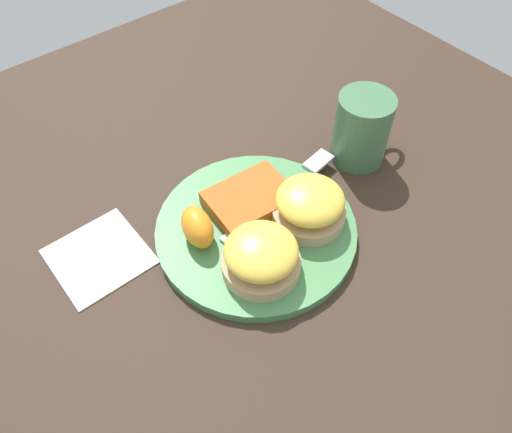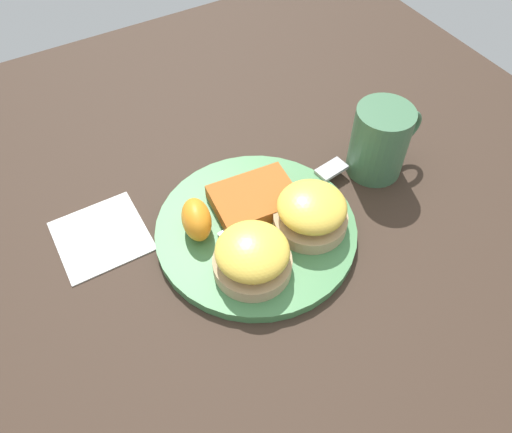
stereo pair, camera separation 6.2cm
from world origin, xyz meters
TOP-DOWN VIEW (x-y plane):
  - ground_plane at (0.00, 0.00)m, footprint 1.10×1.10m
  - plate at (0.00, 0.00)m, footprint 0.26×0.26m
  - sandwich_benedict_left at (-0.04, -0.05)m, footprint 0.09×0.09m
  - sandwich_benedict_right at (0.06, -0.03)m, footprint 0.09×0.09m
  - hashbrown_patty at (0.02, 0.03)m, footprint 0.11×0.09m
  - orange_wedge at (-0.07, 0.03)m, footprint 0.05×0.07m
  - fork at (0.07, 0.02)m, footprint 0.21×0.05m
  - cup at (0.20, 0.02)m, footprint 0.11×0.08m
  - napkin at (-0.17, 0.09)m, footprint 0.11×0.11m

SIDE VIEW (x-z plane):
  - ground_plane at x=0.00m, z-range 0.00..0.00m
  - napkin at x=-0.17m, z-range 0.00..0.00m
  - plate at x=0.00m, z-range 0.00..0.01m
  - fork at x=0.07m, z-range 0.01..0.02m
  - hashbrown_patty at x=0.02m, z-range 0.01..0.03m
  - orange_wedge at x=-0.07m, z-range 0.01..0.06m
  - sandwich_benedict_left at x=-0.04m, z-range 0.01..0.07m
  - sandwich_benedict_right at x=0.06m, z-range 0.01..0.07m
  - cup at x=0.20m, z-range 0.00..0.10m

